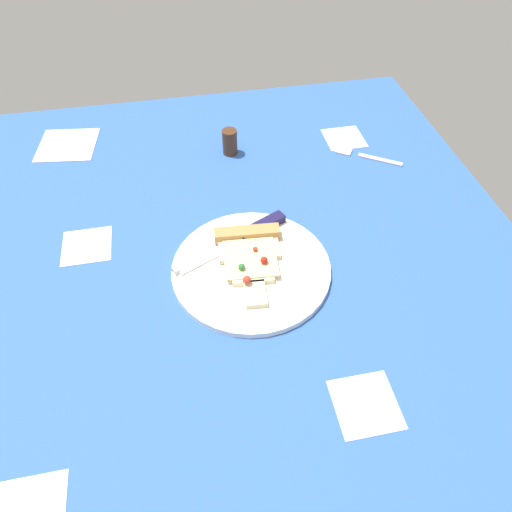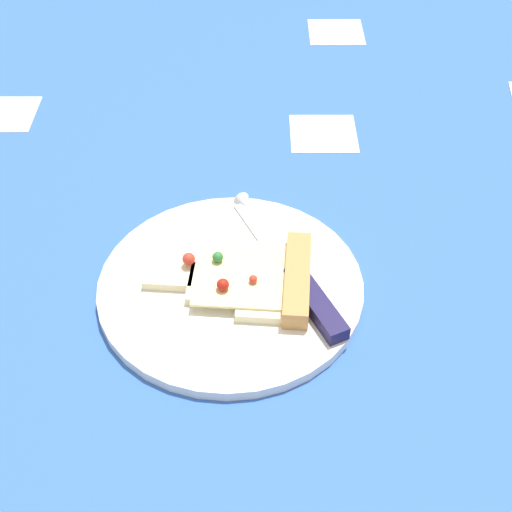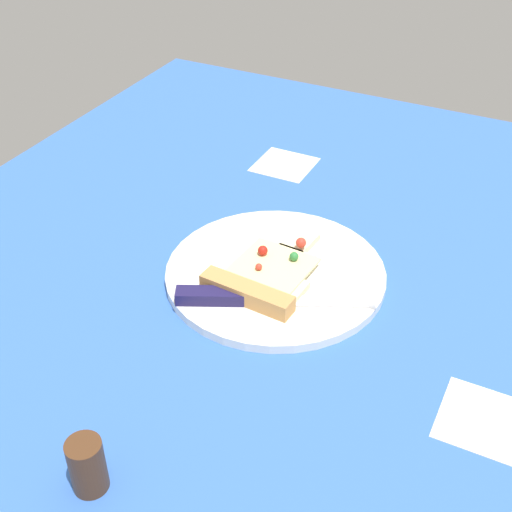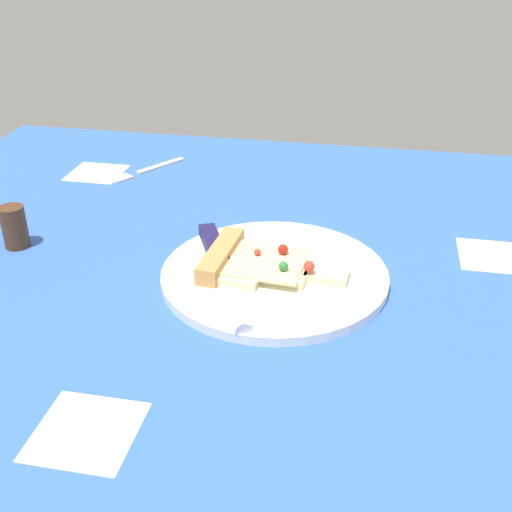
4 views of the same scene
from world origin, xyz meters
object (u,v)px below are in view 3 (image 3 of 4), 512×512
Objects in this scene: plate at (275,274)px; pepper_shaker at (87,465)px; pizza_slice at (266,275)px; knife at (255,298)px.

plate is 4.82× the size of pepper_shaker.
pepper_shaker is at bearing 87.00° from plate.
pepper_shaker reaches higher than plate.
pizza_slice is 33.42cm from pepper_shaker.
plate is at bearing 90.05° from pizza_slice.
pizza_slice reaches higher than plate.
knife is at bearing -76.00° from pizza_slice.
pepper_shaker is (2.39, 29.13, 1.12)cm from knife.
knife is (-0.71, 4.23, -0.20)cm from pizza_slice.
plate is 1.57× the size of pizza_slice.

